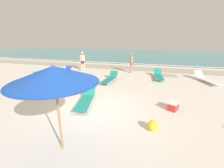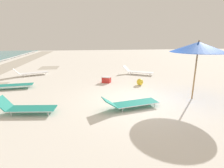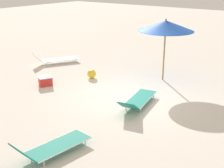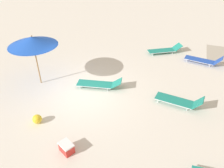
{
  "view_description": "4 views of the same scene",
  "coord_description": "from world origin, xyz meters",
  "px_view_note": "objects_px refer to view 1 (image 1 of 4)",
  "views": [
    {
      "loc": [
        2.24,
        -5.49,
        3.13
      ],
      "look_at": [
        0.5,
        0.82,
        1.0
      ],
      "focal_mm": 24.0,
      "sensor_mm": 36.0,
      "label": 1
    },
    {
      "loc": [
        -6.73,
        2.1,
        2.62
      ],
      "look_at": [
        -0.18,
        1.13,
        0.83
      ],
      "focal_mm": 28.0,
      "sensor_mm": 36.0,
      "label": 2
    },
    {
      "loc": [
        -5.69,
        8.65,
        4.13
      ],
      "look_at": [
        -0.39,
        1.51,
        0.99
      ],
      "focal_mm": 50.0,
      "sensor_mm": 36.0,
      "label": 3
    },
    {
      "loc": [
        7.38,
        4.08,
        6.01
      ],
      "look_at": [
        0.04,
        1.41,
        0.86
      ],
      "focal_mm": 35.0,
      "sensor_mm": 36.0,
      "label": 4
    }
  ],
  "objects_px": {
    "sun_lounger_near_water_right": "(35,79)",
    "sun_lounger_under_umbrella": "(110,79)",
    "beachgoer_shoreline_child": "(82,60)",
    "beach_ball": "(153,126)",
    "beachgoer_wading_adult": "(131,62)",
    "sun_lounger_near_water_left": "(62,72)",
    "sun_lounger_mid_beach_pair_a": "(207,79)",
    "sun_lounger_mid_beach_pair_b": "(86,100)",
    "cooler_box": "(173,106)",
    "beach_umbrella": "(54,75)",
    "sun_lounger_beside_umbrella": "(159,76)"
  },
  "relations": [
    {
      "from": "sun_lounger_near_water_right",
      "to": "beachgoer_wading_adult",
      "type": "bearing_deg",
      "value": 4.11
    },
    {
      "from": "beach_umbrella",
      "to": "sun_lounger_near_water_right",
      "type": "bearing_deg",
      "value": 136.73
    },
    {
      "from": "sun_lounger_under_umbrella",
      "to": "sun_lounger_near_water_right",
      "type": "relative_size",
      "value": 0.95
    },
    {
      "from": "beachgoer_wading_adult",
      "to": "sun_lounger_near_water_right",
      "type": "bearing_deg",
      "value": 132.32
    },
    {
      "from": "beach_umbrella",
      "to": "sun_lounger_beside_umbrella",
      "type": "xyz_separation_m",
      "value": [
        2.81,
        8.51,
        -2.0
      ]
    },
    {
      "from": "sun_lounger_mid_beach_pair_a",
      "to": "sun_lounger_beside_umbrella",
      "type": "bearing_deg",
      "value": 155.14
    },
    {
      "from": "beach_umbrella",
      "to": "cooler_box",
      "type": "xyz_separation_m",
      "value": [
        3.34,
        3.39,
        -2.03
      ]
    },
    {
      "from": "sun_lounger_mid_beach_pair_b",
      "to": "beach_ball",
      "type": "height_order",
      "value": "sun_lounger_mid_beach_pair_b"
    },
    {
      "from": "beach_umbrella",
      "to": "sun_lounger_mid_beach_pair_b",
      "type": "xyz_separation_m",
      "value": [
        -0.62,
        2.93,
        -2.01
      ]
    },
    {
      "from": "beachgoer_wading_adult",
      "to": "beachgoer_shoreline_child",
      "type": "xyz_separation_m",
      "value": [
        -4.44,
        -0.36,
        0.0
      ]
    },
    {
      "from": "sun_lounger_near_water_left",
      "to": "beachgoer_shoreline_child",
      "type": "xyz_separation_m",
      "value": [
        1.04,
        1.76,
        0.78
      ]
    },
    {
      "from": "sun_lounger_near_water_right",
      "to": "beachgoer_shoreline_child",
      "type": "distance_m",
      "value": 4.5
    },
    {
      "from": "sun_lounger_near_water_right",
      "to": "beach_ball",
      "type": "bearing_deg",
      "value": -56.11
    },
    {
      "from": "sun_lounger_mid_beach_pair_a",
      "to": "beachgoer_wading_adult",
      "type": "height_order",
      "value": "beachgoer_wading_adult"
    },
    {
      "from": "beachgoer_wading_adult",
      "to": "cooler_box",
      "type": "distance_m",
      "value": 7.01
    },
    {
      "from": "sun_lounger_beside_umbrella",
      "to": "sun_lounger_near_water_right",
      "type": "distance_m",
      "value": 9.05
    },
    {
      "from": "cooler_box",
      "to": "sun_lounger_near_water_left",
      "type": "bearing_deg",
      "value": -90.42
    },
    {
      "from": "beach_ball",
      "to": "beachgoer_shoreline_child",
      "type": "bearing_deg",
      "value": 129.41
    },
    {
      "from": "sun_lounger_near_water_left",
      "to": "beachgoer_shoreline_child",
      "type": "height_order",
      "value": "beachgoer_shoreline_child"
    },
    {
      "from": "sun_lounger_mid_beach_pair_a",
      "to": "beach_ball",
      "type": "distance_m",
      "value": 7.7
    },
    {
      "from": "sun_lounger_near_water_right",
      "to": "beachgoer_wading_adult",
      "type": "distance_m",
      "value": 7.65
    },
    {
      "from": "beach_umbrella",
      "to": "sun_lounger_mid_beach_pair_a",
      "type": "xyz_separation_m",
      "value": [
        6.07,
        8.43,
        -2.0
      ]
    },
    {
      "from": "sun_lounger_mid_beach_pair_b",
      "to": "sun_lounger_near_water_right",
      "type": "bearing_deg",
      "value": 142.97
    },
    {
      "from": "beach_umbrella",
      "to": "sun_lounger_near_water_left",
      "type": "distance_m",
      "value": 9.32
    },
    {
      "from": "beachgoer_shoreline_child",
      "to": "beach_ball",
      "type": "xyz_separation_m",
      "value": [
        6.41,
        -7.8,
        -0.82
      ]
    },
    {
      "from": "sun_lounger_under_umbrella",
      "to": "sun_lounger_mid_beach_pair_b",
      "type": "relative_size",
      "value": 0.9
    },
    {
      "from": "sun_lounger_near_water_right",
      "to": "sun_lounger_under_umbrella",
      "type": "bearing_deg",
      "value": -16.43
    },
    {
      "from": "sun_lounger_beside_umbrella",
      "to": "sun_lounger_mid_beach_pair_a",
      "type": "height_order",
      "value": "sun_lounger_mid_beach_pair_a"
    },
    {
      "from": "sun_lounger_mid_beach_pair_a",
      "to": "beachgoer_shoreline_child",
      "type": "relative_size",
      "value": 1.3
    },
    {
      "from": "beachgoer_wading_adult",
      "to": "beachgoer_shoreline_child",
      "type": "distance_m",
      "value": 4.46
    },
    {
      "from": "sun_lounger_mid_beach_pair_a",
      "to": "beachgoer_shoreline_child",
      "type": "bearing_deg",
      "value": 151.04
    },
    {
      "from": "sun_lounger_near_water_right",
      "to": "beachgoer_wading_adult",
      "type": "xyz_separation_m",
      "value": [
        6.18,
        4.44,
        0.79
      ]
    },
    {
      "from": "sun_lounger_mid_beach_pair_b",
      "to": "beachgoer_shoreline_child",
      "type": "bearing_deg",
      "value": 105.38
    },
    {
      "from": "sun_lounger_mid_beach_pair_b",
      "to": "beachgoer_shoreline_child",
      "type": "relative_size",
      "value": 1.27
    },
    {
      "from": "sun_lounger_under_umbrella",
      "to": "cooler_box",
      "type": "distance_m",
      "value": 5.11
    },
    {
      "from": "beachgoer_shoreline_child",
      "to": "cooler_box",
      "type": "xyz_separation_m",
      "value": [
        7.26,
        -6.01,
        -0.81
      ]
    },
    {
      "from": "sun_lounger_mid_beach_pair_b",
      "to": "beachgoer_wading_adult",
      "type": "bearing_deg",
      "value": 68.86
    },
    {
      "from": "beachgoer_shoreline_child",
      "to": "sun_lounger_near_water_left",
      "type": "bearing_deg",
      "value": -141.31
    },
    {
      "from": "sun_lounger_near_water_left",
      "to": "sun_lounger_mid_beach_pair_a",
      "type": "bearing_deg",
      "value": 13.49
    },
    {
      "from": "sun_lounger_near_water_right",
      "to": "beachgoer_shoreline_child",
      "type": "bearing_deg",
      "value": 35.39
    },
    {
      "from": "beach_umbrella",
      "to": "sun_lounger_under_umbrella",
      "type": "xyz_separation_m",
      "value": [
        -0.55,
        6.7,
        -2.0
      ]
    },
    {
      "from": "beach_umbrella",
      "to": "beachgoer_shoreline_child",
      "type": "relative_size",
      "value": 1.42
    },
    {
      "from": "sun_lounger_mid_beach_pair_a",
      "to": "beachgoer_wading_adult",
      "type": "relative_size",
      "value": 1.3
    },
    {
      "from": "beach_ball",
      "to": "beachgoer_wading_adult",
      "type": "bearing_deg",
      "value": 103.56
    },
    {
      "from": "sun_lounger_under_umbrella",
      "to": "cooler_box",
      "type": "relative_size",
      "value": 3.36
    },
    {
      "from": "sun_lounger_mid_beach_pair_b",
      "to": "cooler_box",
      "type": "height_order",
      "value": "sun_lounger_mid_beach_pair_b"
    },
    {
      "from": "cooler_box",
      "to": "sun_lounger_near_water_right",
      "type": "bearing_deg",
      "value": -75.43
    },
    {
      "from": "sun_lounger_under_umbrella",
      "to": "sun_lounger_mid_beach_pair_b",
      "type": "distance_m",
      "value": 3.77
    },
    {
      "from": "beach_umbrella",
      "to": "sun_lounger_near_water_right",
      "type": "height_order",
      "value": "beach_umbrella"
    },
    {
      "from": "sun_lounger_under_umbrella",
      "to": "beach_umbrella",
      "type": "bearing_deg",
      "value": -78.13
    }
  ]
}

